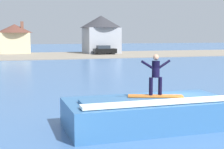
# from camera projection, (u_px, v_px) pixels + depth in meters

# --- Properties ---
(ground_plane) EXTENTS (260.00, 260.00, 0.00)m
(ground_plane) POSITION_uv_depth(u_px,v_px,m) (174.00, 123.00, 14.50)
(ground_plane) COLOR #3F679C
(wave_crest) EXTENTS (6.94, 3.27, 1.31)m
(wave_crest) POSITION_uv_depth(u_px,v_px,m) (149.00, 112.00, 13.93)
(wave_crest) COLOR #33669C
(wave_crest) RESTS_ON ground_plane
(surfboard) EXTENTS (2.27, 1.18, 0.06)m
(surfboard) POSITION_uv_depth(u_px,v_px,m) (155.00, 96.00, 13.73)
(surfboard) COLOR orange
(surfboard) RESTS_ON wave_crest
(surfer) EXTENTS (1.31, 0.32, 1.69)m
(surfer) POSITION_uv_depth(u_px,v_px,m) (156.00, 72.00, 13.68)
(surfer) COLOR black
(surfer) RESTS_ON surfboard
(shoreline_bank) EXTENTS (120.00, 20.94, 0.12)m
(shoreline_bank) POSITION_uv_depth(u_px,v_px,m) (47.00, 55.00, 61.46)
(shoreline_bank) COLOR gray
(shoreline_bank) RESTS_ON ground_plane
(car_far_shore) EXTENTS (4.35, 2.23, 1.86)m
(car_far_shore) POSITION_uv_depth(u_px,v_px,m) (104.00, 50.00, 64.13)
(car_far_shore) COLOR black
(car_far_shore) RESTS_ON ground_plane
(house_gabled_white) EXTENTS (8.63, 8.63, 7.81)m
(house_gabled_white) POSITION_uv_depth(u_px,v_px,m) (101.00, 33.00, 68.50)
(house_gabled_white) COLOR #9EA3AD
(house_gabled_white) RESTS_ON ground_plane
(house_small_cottage) EXTENTS (7.23, 7.23, 6.56)m
(house_small_cottage) POSITION_uv_depth(u_px,v_px,m) (15.00, 37.00, 67.64)
(house_small_cottage) COLOR beige
(house_small_cottage) RESTS_ON ground_plane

